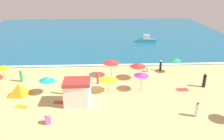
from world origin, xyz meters
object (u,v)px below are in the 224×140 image
object	(u,v)px
lifeguard_cabana	(77,92)
parked_bicycle	(79,89)
beach_umbrella_8	(141,74)
beachgoer_3	(98,77)
beach_umbrella_4	(47,79)
small_boat_0	(146,40)
beachgoer_8	(148,69)
beachgoer_4	(197,110)
beachgoer_7	(21,76)
beach_umbrella_2	(175,59)
beach_umbrella_5	(138,65)
beach_umbrella_1	(108,78)
beachgoer_1	(64,88)
beachgoer_5	(161,66)
beachgoer_0	(204,81)
beach_umbrella_7	(3,67)
beach_umbrella_6	(111,62)
beachgoer_2	(48,120)
beach_tent	(19,90)

from	to	relation	value
lifeguard_cabana	parked_bicycle	distance (m)	3.08
beach_umbrella_8	beachgoer_3	xyz separation A→B (m)	(-5.11, 2.15, -1.23)
beach_umbrella_4	small_boat_0	distance (m)	27.24
lifeguard_cabana	beachgoer_8	xyz separation A→B (m)	(9.07, 8.69, -1.05)
beach_umbrella_8	beachgoer_4	xyz separation A→B (m)	(4.46, -5.77, -1.37)
beachgoer_7	beach_umbrella_2	bearing A→B (deg)	5.87
beach_umbrella_5	beachgoer_3	world-z (taller)	beach_umbrella_5
beach_umbrella_1	beachgoer_1	distance (m)	5.13
beach_umbrella_1	beach_umbrella_4	bearing A→B (deg)	-177.67
beachgoer_5	beachgoer_8	size ratio (longest dim) A/B	1.90
beach_umbrella_2	beach_umbrella_4	bearing A→B (deg)	-160.59
beachgoer_3	small_boat_0	size ratio (longest dim) A/B	0.43
beachgoer_0	beachgoer_1	xyz separation A→B (m)	(-16.73, -1.12, -0.04)
beach_umbrella_7	beachgoer_1	bearing A→B (deg)	-28.28
lifeguard_cabana	small_boat_0	world-z (taller)	lifeguard_cabana
beach_umbrella_5	beach_umbrella_2	bearing A→B (deg)	19.79
beach_umbrella_1	beachgoer_5	size ratio (longest dim) A/B	1.65
small_boat_0	beachgoer_1	bearing A→B (deg)	-121.23
beach_umbrella_5	beach_umbrella_8	world-z (taller)	beach_umbrella_8
beach_umbrella_8	beach_umbrella_2	bearing A→B (deg)	43.65
beachgoer_0	beachgoer_5	distance (m)	6.85
lifeguard_cabana	parked_bicycle	world-z (taller)	lifeguard_cabana
beachgoer_3	parked_bicycle	bearing A→B (deg)	-135.17
beach_umbrella_4	beachgoer_4	world-z (taller)	beach_umbrella_4
beach_umbrella_5	beachgoer_8	distance (m)	3.39
beach_umbrella_4	beach_umbrella_6	world-z (taller)	beach_umbrella_6
beach_umbrella_1	beach_umbrella_2	world-z (taller)	beach_umbrella_2
beach_umbrella_1	beachgoer_1	xyz separation A→B (m)	(-5.04, -0.45, -0.87)
beachgoer_1	beachgoer_3	xyz separation A→B (m)	(3.76, 2.71, 0.07)
beach_umbrella_2	beach_umbrella_7	bearing A→B (deg)	-176.53
beach_umbrella_2	beachgoer_5	size ratio (longest dim) A/B	1.37
beach_umbrella_4	beach_umbrella_6	size ratio (longest dim) A/B	0.72
beach_umbrella_7	beachgoer_4	xyz separation A→B (m)	(21.77, -9.76, -1.06)
beach_umbrella_4	beach_umbrella_8	xyz separation A→B (m)	(10.72, 0.39, 0.19)
beach_umbrella_7	beachgoer_2	world-z (taller)	beach_umbrella_7
beachgoer_2	parked_bicycle	bearing A→B (deg)	69.87
beach_umbrella_1	small_boat_0	bearing A→B (deg)	68.67
lifeguard_cabana	beachgoer_1	distance (m)	2.98
beachgoer_8	beachgoer_1	bearing A→B (deg)	-149.60
beach_umbrella_4	beach_tent	xyz separation A→B (m)	(-3.19, -0.18, -1.18)
beachgoer_7	small_boat_0	size ratio (longest dim) A/B	0.41
beachgoer_2	small_boat_0	distance (m)	31.68
beach_umbrella_1	beachgoer_3	distance (m)	2.72
beach_umbrella_4	beachgoer_0	bearing A→B (deg)	2.93
beachgoer_4	beachgoer_5	xyz separation A→B (m)	(-0.60, 11.90, 0.07)
beach_umbrella_2	beachgoer_5	xyz separation A→B (m)	(-1.78, 0.75, -1.22)
beachgoer_4	beachgoer_5	distance (m)	11.92
beachgoer_1	beachgoer_5	world-z (taller)	beachgoer_1
beach_umbrella_6	beachgoer_2	distance (m)	12.51
beach_umbrella_4	beachgoer_0	size ratio (longest dim) A/B	1.23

